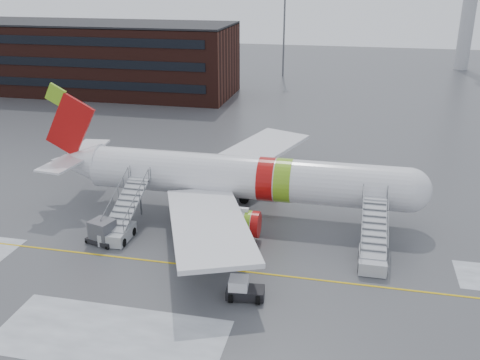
% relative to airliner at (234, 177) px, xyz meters
% --- Properties ---
extents(ground, '(260.00, 260.00, 0.00)m').
position_rel_airliner_xyz_m(ground, '(2.64, -8.98, -3.42)').
color(ground, '#494C4F').
rests_on(ground, ground).
extents(airliner, '(35.03, 32.97, 11.18)m').
position_rel_airliner_xyz_m(airliner, '(0.00, 0.00, 0.00)').
color(airliner, white).
rests_on(airliner, ground).
extents(airstair_fwd, '(2.05, 7.70, 3.48)m').
position_rel_airliner_xyz_m(airstair_fwd, '(12.16, -6.54, -2.35)').
color(airstair_fwd, '#AEB0B6').
rests_on(airstair_fwd, ground).
extents(airstair_aft, '(2.05, 7.70, 3.48)m').
position_rel_airliner_xyz_m(airstair_aft, '(-8.13, -6.54, -2.35)').
color(airstair_aft, '#ABAEB3').
rests_on(airstair_aft, ground).
extents(pushback_tug, '(2.66, 2.10, 1.45)m').
position_rel_airliner_xyz_m(pushback_tug, '(3.62, -13.26, -2.78)').
color(pushback_tug, black).
rests_on(pushback_tug, ground).
extents(uld_container, '(2.76, 2.32, 1.94)m').
position_rel_airliner_xyz_m(uld_container, '(-9.10, -7.97, -2.51)').
color(uld_container, black).
rests_on(uld_container, ground).
extents(terminal_building, '(62.00, 16.11, 12.30)m').
position_rel_airliner_xyz_m(terminal_building, '(-42.36, 46.00, 2.78)').
color(terminal_building, '#3F1E16').
rests_on(terminal_building, ground).
extents(light_mast_far_n, '(1.20, 1.20, 24.25)m').
position_rel_airliner_xyz_m(light_mast_far_n, '(-5.36, 69.02, 10.42)').
color(light_mast_far_n, '#595B60').
rests_on(light_mast_far_n, ground).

